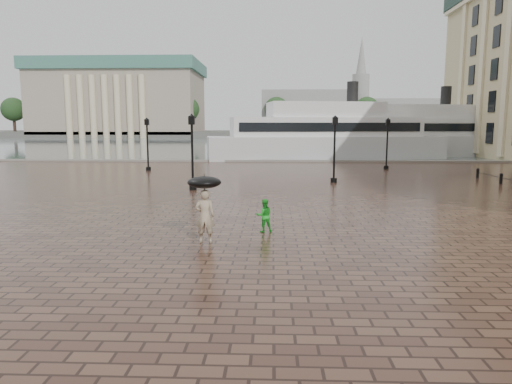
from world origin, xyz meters
The scene contains 13 objects.
ground centered at (0.00, 0.00, 0.00)m, with size 300.00×300.00×0.00m, color #372119.
harbour_water centered at (0.00, 92.00, 0.00)m, with size 240.00×240.00×0.00m, color #455154.
quay_edge centered at (0.00, 32.00, 0.00)m, with size 80.00×0.60×0.30m, color slate.
far_shore centered at (0.00, 160.00, 1.00)m, with size 300.00×60.00×2.00m, color #4C4C47.
museum centered at (-55.00, 144.61, 13.91)m, with size 57.00×32.50×26.00m.
distant_skyline centered at (48.14, 150.00, 9.45)m, with size 102.50×22.00×33.00m.
far_trees centered at (0.00, 138.00, 9.42)m, with size 188.00×8.00×13.50m.
street_lamps centered at (-1.50, 17.50, 2.33)m, with size 21.44×14.44×4.40m.
adult_pedestrian centered at (-3.40, -2.54, 0.89)m, with size 0.65×0.43×1.78m, color tan.
child_pedestrian centered at (-1.48, -0.94, 0.61)m, with size 0.59×0.46×1.21m, color green.
ferry_near centered at (4.90, 37.00, 2.69)m, with size 28.00×11.18×8.95m.
ferry_far centered at (17.80, 42.61, 2.66)m, with size 27.66×11.16×8.84m.
umbrella centered at (-3.40, -2.54, 2.01)m, with size 1.10×1.10×1.17m.
Camera 1 is at (-1.19, -17.16, 3.82)m, focal length 32.00 mm.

